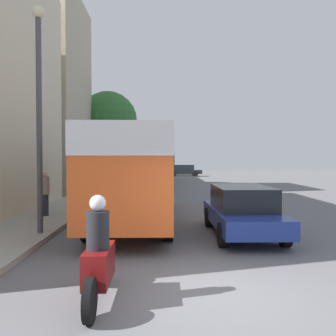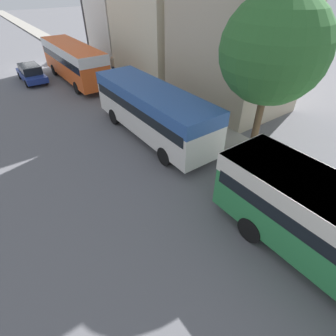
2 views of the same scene
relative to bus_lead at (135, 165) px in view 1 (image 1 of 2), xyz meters
The scene contains 12 objects.
ground_plane 7.66m from the bus_lead, 75.95° to the right, with size 120.00×120.00×0.00m, color slate.
building_far_terrace 14.48m from the bus_lead, 122.32° to the left, with size 5.93×7.79×12.89m.
bus_lead is the anchor object (origin of this frame).
bus_following 12.58m from the bus_lead, 90.45° to the left, with size 2.60×9.29×2.96m.
bus_third_in_line 24.32m from the bus_lead, 89.60° to the left, with size 2.53×10.11×2.86m.
bus_rear 37.92m from the bus_lead, 90.00° to the left, with size 2.63×11.09×3.18m.
motorcycle_behind_lead 7.58m from the bus_lead, 90.62° to the right, with size 0.38×2.24×1.73m.
car_crossing 32.41m from the bus_lead, 83.37° to the left, with size 4.27×1.80×1.41m.
car_far_curb 4.30m from the bus_lead, 36.13° to the right, with size 1.84×4.58×1.46m.
pedestrian_near_curb 3.61m from the bus_lead, behind, with size 0.34×0.34×1.67m.
street_tree 18.02m from the bus_lead, 101.12° to the left, with size 4.75×4.75×7.57m.
lamp_post 4.14m from the bus_lead, 134.15° to the right, with size 0.36×0.36×6.47m.
Camera 1 is at (-0.88, -6.23, 2.32)m, focal length 40.00 mm.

